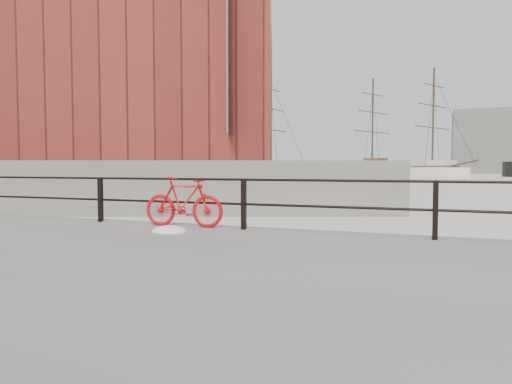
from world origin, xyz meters
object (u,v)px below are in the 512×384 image
Objects in this scene: schooner_left at (243,176)px; workboat_far at (144,180)px; workboat_near at (125,183)px; schooner_mid at (400,177)px; bicycle at (184,202)px.

schooner_left is 29.23m from workboat_far.
schooner_mid is at bearing 58.76° from workboat_near.
schooner_left is (-27.31, -10.14, 0.00)m from schooner_mid.
schooner_left is (-28.82, 69.96, -0.86)m from bicycle.
schooner_mid is 2.56× the size of workboat_far.
workboat_far is (-4.68, 9.88, 0.00)m from workboat_near.
schooner_mid is at bearing 85.82° from bicycle.
workboat_near is (-23.83, -49.23, 0.00)m from schooner_mid.
workboat_near is (3.48, -39.09, 0.00)m from schooner_left.
workboat_far is at bearing -98.19° from schooner_mid.
schooner_mid is 54.69m from workboat_near.
schooner_mid is 1.06× the size of schooner_left.
bicycle is at bearing -56.25° from schooner_left.
workboat_near and workboat_far have the same top height.
schooner_mid reaches higher than workboat_near.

